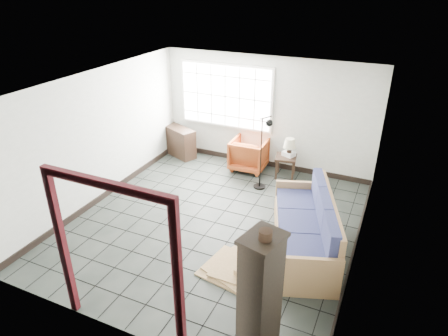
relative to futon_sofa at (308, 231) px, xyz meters
The scene contains 15 objects.
ground 1.78m from the futon_sofa, behind, with size 5.50×5.50×0.00m, color black.
room_shell 2.18m from the futon_sofa, behind, with size 5.02×5.52×2.61m.
window_panel 4.09m from the futon_sofa, 134.58° to the left, with size 2.32×0.08×1.52m.
doorway_trim 3.31m from the futon_sofa, 123.49° to the right, with size 1.80×0.08×2.20m.
futon_sofa is the anchor object (origin of this frame).
armchair 3.18m from the futon_sofa, 128.89° to the left, with size 0.80×0.75×0.82m, color maroon.
side_table 2.67m from the futon_sofa, 114.36° to the left, with size 0.53×0.53×0.50m.
table_lamp 2.71m from the futon_sofa, 113.05° to the left, with size 0.33×0.33×0.42m.
projector 2.71m from the futon_sofa, 113.10° to the left, with size 0.32×0.29×0.09m.
floor_lamp 2.19m from the futon_sofa, 129.74° to the left, with size 0.45×0.42×1.70m.
console_shelf 4.61m from the futon_sofa, 147.50° to the left, with size 1.01×0.71×0.73m.
tall_shelf 2.39m from the futon_sofa, 90.60° to the right, with size 0.48×0.56×1.78m.
pot 2.78m from the futon_sofa, 89.72° to the right, with size 0.16×0.16×0.11m.
open_box 0.71m from the futon_sofa, 124.36° to the right, with size 0.82×0.62×0.42m.
cardboard_pile 1.30m from the futon_sofa, 125.26° to the right, with size 1.33×1.10×0.18m.
Camera 1 is at (2.73, -5.60, 4.19)m, focal length 32.00 mm.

